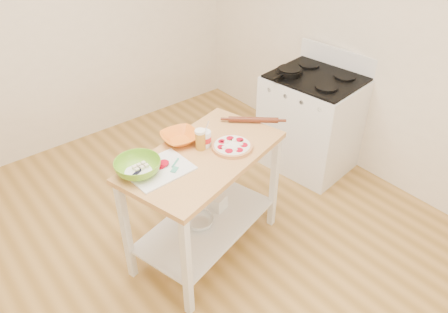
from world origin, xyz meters
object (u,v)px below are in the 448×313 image
at_px(gas_stove, 311,121).
at_px(skillet, 289,71).
at_px(knife, 142,168).
at_px(green_bowl, 138,167).
at_px(prep_island, 204,183).
at_px(spatula, 175,166).
at_px(beer_pint, 200,139).
at_px(cutting_board, 158,169).
at_px(shelf_glass_bowl, 200,222).
at_px(pizza, 232,146).
at_px(shelf_bin, 217,202).
at_px(rolling_pin, 253,120).
at_px(yogurt_tub, 205,139).
at_px(orange_bowl, 180,138).

bearing_deg(gas_stove, skillet, 125.42).
bearing_deg(knife, green_bowl, -179.72).
height_order(prep_island, gas_stove, gas_stove).
bearing_deg(spatula, green_bowl, 121.47).
relative_size(prep_island, beer_pint, 8.63).
bearing_deg(cutting_board, shelf_glass_bowl, -7.48).
distance_m(gas_stove, pizza, 1.42).
xyz_separation_m(green_bowl, shelf_glass_bowl, (0.40, -0.09, -0.65)).
height_order(green_bowl, shelf_bin, green_bowl).
height_order(gas_stove, shelf_glass_bowl, gas_stove).
bearing_deg(cutting_board, rolling_pin, 2.16).
xyz_separation_m(cutting_board, spatula, (0.10, -0.05, 0.01)).
xyz_separation_m(gas_stove, skillet, (-0.17, 0.19, 0.50)).
xyz_separation_m(knife, shelf_glass_bowl, (0.37, -0.10, -0.62)).
xyz_separation_m(spatula, yogurt_tub, (0.31, 0.09, 0.04)).
xyz_separation_m(cutting_board, rolling_pin, (0.89, 0.06, 0.01)).
height_order(pizza, shelf_glass_bowl, pizza).
bearing_deg(rolling_pin, pizza, -154.84).
bearing_deg(gas_stove, knife, 178.20).
bearing_deg(prep_island, gas_stove, 10.70).
distance_m(yogurt_tub, rolling_pin, 0.48).
relative_size(pizza, rolling_pin, 0.76).
height_order(spatula, knife, knife).
bearing_deg(beer_pint, skillet, 17.29).
distance_m(spatula, green_bowl, 0.24).
xyz_separation_m(gas_stove, rolling_pin, (-0.95, -0.19, 0.45)).
relative_size(knife, rolling_pin, 0.65).
distance_m(prep_island, spatula, 0.36).
xyz_separation_m(gas_stove, spatula, (-1.74, -0.29, 0.44)).
bearing_deg(orange_bowl, pizza, -52.57).
bearing_deg(green_bowl, orange_bowl, 18.16).
distance_m(prep_island, gas_stove, 1.54).
bearing_deg(prep_island, yogurt_tub, 48.03).
relative_size(cutting_board, shelf_glass_bowl, 1.90).
relative_size(cutting_board, spatula, 3.26).
relative_size(knife, yogurt_tub, 1.23).
distance_m(gas_stove, cutting_board, 1.90).
xyz_separation_m(prep_island, gas_stove, (1.50, 0.28, -0.18)).
bearing_deg(prep_island, orange_bowl, 97.41).
distance_m(cutting_board, knife, 0.11).
distance_m(cutting_board, spatula, 0.11).
xyz_separation_m(green_bowl, yogurt_tub, (0.52, -0.01, 0.01)).
distance_m(cutting_board, shelf_bin, 0.78).
relative_size(pizza, spatula, 2.28).
xyz_separation_m(spatula, rolling_pin, (0.79, 0.11, 0.01)).
bearing_deg(orange_bowl, cutting_board, -147.49).
xyz_separation_m(skillet, shelf_bin, (-1.15, -0.39, -0.65)).
height_order(spatula, shelf_glass_bowl, spatula).
distance_m(gas_stove, rolling_pin, 1.07).
relative_size(spatula, yogurt_tub, 0.63).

